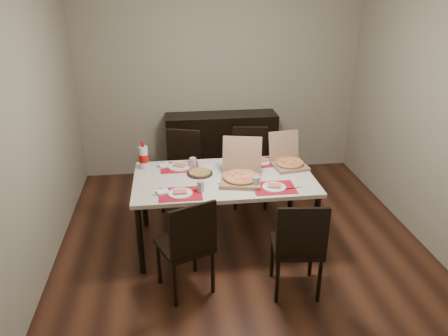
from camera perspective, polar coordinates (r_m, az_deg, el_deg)
The scene contains 18 objects.
ground at distance 4.69m, azimuth 2.36°, elevation -10.07°, with size 3.80×4.00×0.02m, color #442315.
room_walls at distance 4.41m, azimuth 1.80°, elevation 12.43°, with size 3.84×4.02×2.62m.
sideboard at distance 6.05m, azimuth -0.33°, elevation 2.92°, with size 1.50×0.40×0.90m, color black.
dining_table at distance 4.41m, azimuth -0.00°, elevation -1.98°, with size 1.80×1.00×0.75m.
chair_near_left at distance 3.78m, azimuth -4.75°, elevation -9.81°, with size 0.55×0.55×0.93m.
chair_near_right at distance 3.81m, azimuth 9.70°, elevation -9.85°, with size 0.46×0.46×0.93m.
chair_far_left at distance 5.27m, azimuth -5.56°, elevation 0.29°, with size 0.53×0.53×0.93m.
chair_far_right at distance 5.35m, azimuth 3.40°, elevation 0.71°, with size 0.47×0.47×0.93m.
setting_near_left at distance 4.06m, azimuth -5.29°, elevation -3.05°, with size 0.49×0.30×0.11m.
setting_near_right at distance 4.17m, azimuth 5.88°, elevation -2.32°, with size 0.47×0.30×0.11m.
setting_far_left at distance 4.62m, azimuth -5.60°, elevation 0.33°, with size 0.45×0.30×0.11m.
setting_far_right at distance 4.71m, azimuth 4.41°, elevation 0.87°, with size 0.48×0.30×0.11m.
napkin_loose at distance 4.27m, azimuth -0.03°, elevation -1.79°, with size 0.12×0.11×0.02m, color white.
pizza_box_center at distance 4.29m, azimuth 2.23°, elevation -0.91°, with size 0.47×0.51×0.39m.
pizza_box_right at distance 4.67m, azimuth 8.37°, elevation 0.91°, with size 0.39×0.42×0.34m.
faina_plate at distance 4.45m, azimuth -3.19°, elevation -0.64°, with size 0.26×0.26×0.03m.
dip_bowl at distance 4.59m, azimuth 0.27°, elevation 0.17°, with size 0.11×0.11×0.03m, color white.
soda_bottle at distance 4.61m, azimuth -10.45°, elevation 1.35°, with size 0.10×0.10×0.29m.
Camera 1 is at (-0.68, -3.84, 2.59)m, focal length 35.00 mm.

